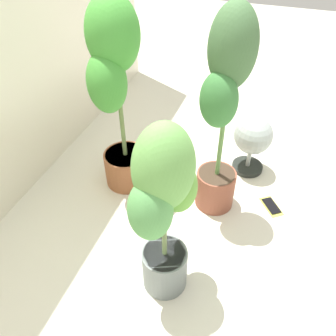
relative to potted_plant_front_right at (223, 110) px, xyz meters
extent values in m
plane|color=silver|center=(-0.25, 0.14, -0.58)|extent=(8.00, 8.00, 0.00)
cylinder|color=brown|center=(0.02, 0.00, -0.48)|extent=(0.20, 0.20, 0.21)
cylinder|color=#403023|center=(0.02, 0.00, -0.38)|extent=(0.18, 0.18, 0.02)
cylinder|color=#5C8445|center=(0.02, 0.00, -0.01)|extent=(0.02, 0.02, 0.73)
ellipsoid|color=#43693E|center=(0.02, 0.00, 0.27)|extent=(0.25, 0.24, 0.34)
ellipsoid|color=#3A773A|center=(-0.06, 0.01, 0.08)|extent=(0.20, 0.21, 0.25)
cylinder|color=slate|center=(-0.51, 0.09, -0.48)|extent=(0.19, 0.19, 0.20)
cylinder|color=#3C3125|center=(-0.51, 0.09, -0.39)|extent=(0.17, 0.17, 0.02)
cylinder|color=#697F4C|center=(-0.51, 0.09, -0.12)|extent=(0.02, 0.02, 0.51)
ellipsoid|color=#69A851|center=(-0.51, 0.09, 0.07)|extent=(0.28, 0.28, 0.33)
ellipsoid|color=#589E54|center=(-0.58, 0.11, -0.06)|extent=(0.22, 0.22, 0.25)
ellipsoid|color=#68A943|center=(-0.43, 0.06, -0.08)|extent=(0.18, 0.18, 0.22)
cylinder|color=#995734|center=(0.02, 0.50, -0.48)|extent=(0.24, 0.24, 0.19)
cylinder|color=#44311A|center=(0.02, 0.50, -0.40)|extent=(0.22, 0.22, 0.02)
cylinder|color=olive|center=(0.02, 0.50, -0.02)|extent=(0.02, 0.02, 0.73)
ellipsoid|color=green|center=(0.02, 0.50, 0.25)|extent=(0.33, 0.33, 0.34)
ellipsoid|color=#429336|center=(-0.04, 0.52, 0.06)|extent=(0.27, 0.26, 0.29)
cube|color=#C8C94D|center=(0.08, -0.30, -0.58)|extent=(0.16, 0.14, 0.01)
cube|color=black|center=(0.08, -0.30, -0.57)|extent=(0.13, 0.11, 0.00)
cylinder|color=black|center=(0.35, -0.13, -0.57)|extent=(0.18, 0.18, 0.03)
cylinder|color=#9CA7A4|center=(0.35, -0.13, -0.50)|extent=(0.02, 0.02, 0.11)
sphere|color=#9CA7A4|center=(0.35, -0.13, -0.34)|extent=(0.29, 0.29, 0.22)
camera|label=1|loc=(-1.28, -0.19, 0.78)|focal=36.85mm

